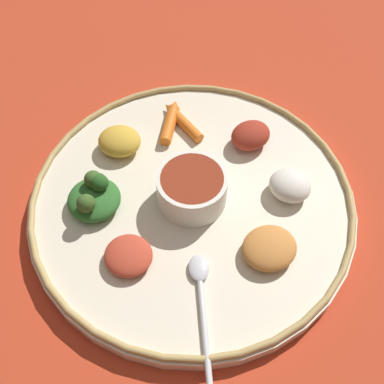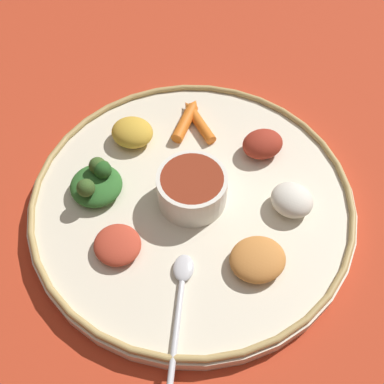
# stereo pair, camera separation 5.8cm
# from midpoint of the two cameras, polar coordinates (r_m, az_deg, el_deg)

# --- Properties ---
(ground_plane) EXTENTS (2.40, 2.40, 0.00)m
(ground_plane) POSITION_cam_midpoint_polar(r_m,az_deg,el_deg) (0.61, 2.72, -2.04)
(ground_plane) COLOR #B7381E
(platter) EXTENTS (0.41, 0.41, 0.02)m
(platter) POSITION_cam_midpoint_polar(r_m,az_deg,el_deg) (0.61, 2.76, -1.54)
(platter) COLOR beige
(platter) RESTS_ON ground_plane
(platter_rim) EXTENTS (0.41, 0.41, 0.01)m
(platter_rim) POSITION_cam_midpoint_polar(r_m,az_deg,el_deg) (0.59, 2.81, -0.86)
(platter_rim) COLOR tan
(platter_rim) RESTS_ON platter
(center_bowl) EXTENTS (0.09, 0.09, 0.04)m
(center_bowl) POSITION_cam_midpoint_polar(r_m,az_deg,el_deg) (0.58, 2.89, 0.30)
(center_bowl) COLOR silver
(center_bowl) RESTS_ON platter
(spoon) EXTENTS (0.14, 0.07, 0.01)m
(spoon) POSITION_cam_midpoint_polar(r_m,az_deg,el_deg) (0.53, 1.82, -12.42)
(spoon) COLOR silver
(spoon) RESTS_ON platter
(greens_pile) EXTENTS (0.09, 0.09, 0.04)m
(greens_pile) POSITION_cam_midpoint_polar(r_m,az_deg,el_deg) (0.60, -8.75, 0.96)
(greens_pile) COLOR #2D6628
(greens_pile) RESTS_ON platter
(carrot_near_spoon) EXTENTS (0.08, 0.03, 0.01)m
(carrot_near_spoon) POSITION_cam_midpoint_polar(r_m,az_deg,el_deg) (0.67, 3.29, 8.33)
(carrot_near_spoon) COLOR orange
(carrot_near_spoon) RESTS_ON platter
(carrot_outer) EXTENTS (0.07, 0.06, 0.02)m
(carrot_outer) POSITION_cam_midpoint_polar(r_m,az_deg,el_deg) (0.67, 1.83, 8.56)
(carrot_outer) COLOR orange
(carrot_outer) RESTS_ON platter
(mound_lentil_yellow) EXTENTS (0.08, 0.08, 0.03)m
(mound_lentil_yellow) POSITION_cam_midpoint_polar(r_m,az_deg,el_deg) (0.65, -4.66, 7.02)
(mound_lentil_yellow) COLOR gold
(mound_lentil_yellow) RESTS_ON platter
(mound_rice_white) EXTENTS (0.07, 0.07, 0.03)m
(mound_rice_white) POSITION_cam_midpoint_polar(r_m,az_deg,el_deg) (0.60, 14.73, -1.14)
(mound_rice_white) COLOR silver
(mound_rice_white) RESTS_ON platter
(mound_berbere_red) EXTENTS (0.08, 0.08, 0.02)m
(mound_berbere_red) POSITION_cam_midpoint_polar(r_m,az_deg,el_deg) (0.55, -6.01, -6.58)
(mound_berbere_red) COLOR #B73D28
(mound_berbere_red) RESTS_ON platter
(mound_squash) EXTENTS (0.06, 0.07, 0.02)m
(mound_squash) POSITION_cam_midpoint_polar(r_m,az_deg,el_deg) (0.55, 10.98, -8.21)
(mound_squash) COLOR #C67A38
(mound_squash) RESTS_ON platter
(mound_beet) EXTENTS (0.05, 0.06, 0.03)m
(mound_beet) POSITION_cam_midpoint_polar(r_m,az_deg,el_deg) (0.64, 11.12, 5.53)
(mound_beet) COLOR maroon
(mound_beet) RESTS_ON platter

